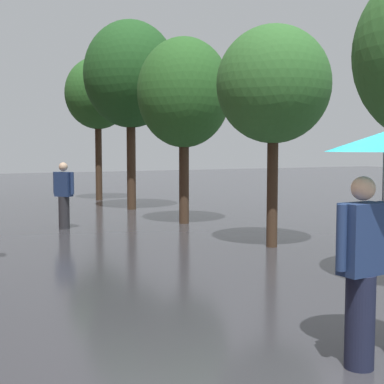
{
  "coord_description": "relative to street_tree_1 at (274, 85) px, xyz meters",
  "views": [
    {
      "loc": [
        -3.11,
        -3.41,
        1.94
      ],
      "look_at": [
        0.26,
        3.14,
        1.35
      ],
      "focal_mm": 51.55,
      "sensor_mm": 36.0,
      "label": 1
    }
  ],
  "objects": [
    {
      "name": "ground_plane",
      "position": [
        -3.19,
        -5.4,
        -3.14
      ],
      "size": [
        80.0,
        80.0,
        0.0
      ],
      "primitive_type": "plane",
      "color": "#38383D"
    },
    {
      "name": "pedestrian_walking_midground",
      "position": [
        -3.02,
        4.28,
        -2.33
      ],
      "size": [
        0.42,
        0.48,
        1.6
      ],
      "color": "#2D2D33",
      "rests_on": "ground"
    },
    {
      "name": "street_tree_1",
      "position": [
        0.0,
        0.0,
        0.0
      ],
      "size": [
        2.2,
        2.2,
        4.29
      ],
      "color": "#473323",
      "rests_on": "ground"
    },
    {
      "name": "street_tree_4",
      "position": [
        -0.01,
        10.99,
        0.78
      ],
      "size": [
        2.4,
        2.4,
        5.26
      ],
      "color": "#473323",
      "rests_on": "ground"
    },
    {
      "name": "street_tree_3",
      "position": [
        -0.06,
        7.5,
        1.06
      ],
      "size": [
        2.91,
        2.91,
        5.88
      ],
      "color": "#473323",
      "rests_on": "ground"
    },
    {
      "name": "street_tree_2",
      "position": [
        -0.03,
        3.82,
        0.18
      ],
      "size": [
        2.37,
        2.37,
        4.73
      ],
      "color": "#473323",
      "rests_on": "ground"
    },
    {
      "name": "couple_under_umbrella",
      "position": [
        -2.53,
        -5.25,
        -1.79
      ],
      "size": [
        1.16,
        1.05,
        2.09
      ],
      "color": "#1E233D",
      "rests_on": "ground"
    }
  ]
}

